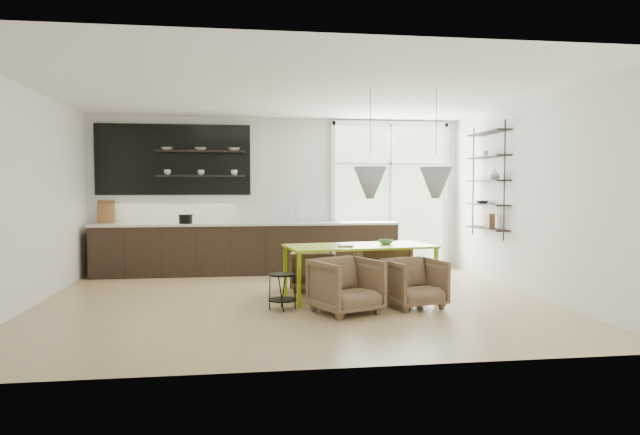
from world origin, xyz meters
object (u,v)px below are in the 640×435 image
at_px(armchair_back_right, 382,264).
at_px(armchair_front_left, 346,286).
at_px(dining_table, 360,249).
at_px(armchair_front_right, 414,283).
at_px(armchair_back_left, 313,270).
at_px(wire_stool, 282,287).

height_order(armchair_back_right, armchair_front_left, armchair_back_right).
xyz_separation_m(dining_table, armchair_back_right, (0.55, 0.82, -0.35)).
relative_size(dining_table, armchair_front_right, 3.09).
bearing_deg(armchair_front_right, armchair_back_left, 116.28).
bearing_deg(armchair_front_left, armchair_front_right, -11.10).
xyz_separation_m(dining_table, wire_stool, (-1.16, -0.64, -0.41)).
xyz_separation_m(armchair_back_left, armchair_front_right, (1.16, -1.42, 0.01)).
bearing_deg(armchair_back_right, wire_stool, 41.61).
relative_size(armchair_front_left, wire_stool, 1.62).
bearing_deg(armchair_back_right, dining_table, 57.24).
bearing_deg(armchair_front_left, armchair_back_right, 38.10).
relative_size(armchair_back_left, armchair_back_right, 0.86).
bearing_deg(dining_table, armchair_front_right, -59.30).
xyz_separation_m(armchair_back_right, wire_stool, (-1.70, -1.46, -0.06)).
xyz_separation_m(armchair_back_right, armchair_front_right, (0.04, -1.55, -0.04)).
relative_size(armchair_back_left, armchair_front_left, 0.90).
relative_size(dining_table, armchair_back_left, 3.20).
distance_m(armchair_front_left, wire_stool, 0.85).
relative_size(armchair_back_right, armchair_front_right, 1.13).
relative_size(armchair_back_left, armchair_front_right, 0.97).
bearing_deg(wire_stool, armchair_back_left, 66.41).
xyz_separation_m(armchair_back_left, armchair_front_left, (0.20, -1.65, 0.04)).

